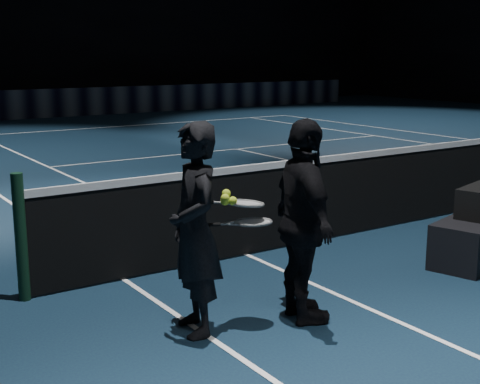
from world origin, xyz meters
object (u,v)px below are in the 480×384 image
object	(u,v)px
racket_upper	(246,203)
tennis_balls	(228,199)
player_a	(195,230)
racket_lower	(254,222)
player_b	(304,222)

from	to	relation	value
racket_upper	tennis_balls	xyz separation A→B (m)	(-0.15, 0.01, 0.05)
player_a	racket_lower	bearing A→B (deg)	82.83
player_b	racket_upper	size ratio (longest dim) A/B	2.34
racket_upper	tennis_balls	distance (m)	0.16
racket_lower	racket_upper	bearing A→B (deg)	141.34
player_a	tennis_balls	size ratio (longest dim) A/B	13.26
racket_lower	racket_upper	xyz separation A→B (m)	(-0.03, 0.05, 0.14)
player_b	racket_lower	xyz separation A→B (m)	(-0.38, 0.13, 0.03)
player_a	player_b	bearing A→B (deg)	82.83
player_a	tennis_balls	distance (m)	0.33
player_b	racket_upper	bearing A→B (deg)	82.93
player_a	racket_upper	size ratio (longest dim) A/B	2.34
player_a	tennis_balls	bearing A→B (deg)	83.96
player_a	player_b	xyz separation A→B (m)	(0.80, -0.27, 0.00)
racket_lower	tennis_balls	size ratio (longest dim) A/B	5.67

